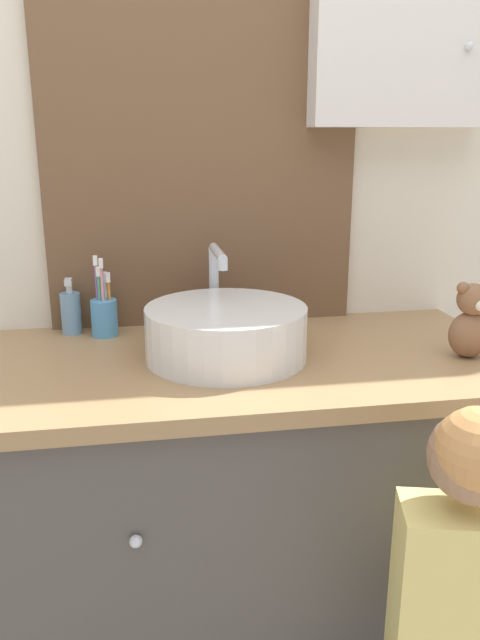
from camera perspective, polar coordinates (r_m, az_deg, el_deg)
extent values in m
cube|color=beige|center=(1.63, -1.09, 13.80)|extent=(3.20, 0.06, 2.50)
cube|color=brown|center=(1.58, -3.51, 14.07)|extent=(0.77, 0.02, 1.03)
cube|color=#B2C1CC|center=(1.58, -3.48, 14.07)|extent=(0.71, 0.01, 0.97)
sphere|color=silver|center=(1.69, 20.25, 22.44)|extent=(0.02, 0.02, 0.02)
cube|color=#4C4742|center=(1.59, 0.96, -18.59)|extent=(1.15, 0.56, 0.82)
cube|color=#99754C|center=(1.39, 1.04, -4.01)|extent=(1.19, 0.60, 0.03)
sphere|color=silver|center=(1.22, -9.50, -19.33)|extent=(0.02, 0.02, 0.02)
sphere|color=silver|center=(1.32, 15.47, -16.62)|extent=(0.02, 0.02, 0.02)
cylinder|color=silver|center=(1.36, -1.27, -1.15)|extent=(0.35, 0.35, 0.12)
cylinder|color=silver|center=(1.34, -1.29, 1.05)|extent=(0.29, 0.29, 0.01)
cylinder|color=silver|center=(1.54, -2.39, 2.77)|extent=(0.02, 0.02, 0.21)
cylinder|color=silver|center=(1.44, -2.03, 6.15)|extent=(0.02, 0.16, 0.02)
cylinder|color=silver|center=(1.37, -1.58, 5.08)|extent=(0.02, 0.02, 0.02)
sphere|color=white|center=(1.57, 1.14, 0.45)|extent=(0.05, 0.05, 0.05)
cylinder|color=#4C93C6|center=(1.55, -12.29, 0.19)|extent=(0.06, 0.06, 0.09)
cylinder|color=orange|center=(1.55, -11.84, 1.61)|extent=(0.01, 0.01, 0.14)
cube|color=white|center=(1.53, -11.97, 3.82)|extent=(0.01, 0.02, 0.02)
cylinder|color=white|center=(1.55, -12.13, 1.68)|extent=(0.01, 0.01, 0.14)
cube|color=white|center=(1.54, -12.27, 3.90)|extent=(0.01, 0.02, 0.02)
cylinder|color=#8E56B7|center=(1.55, -12.91, 2.34)|extent=(0.01, 0.01, 0.18)
cube|color=white|center=(1.53, -13.10, 5.32)|extent=(0.01, 0.02, 0.02)
cylinder|color=#47B26B|center=(1.54, -12.69, 1.82)|extent=(0.01, 0.01, 0.16)
cube|color=white|center=(1.52, -12.85, 4.36)|extent=(0.01, 0.02, 0.02)
cylinder|color=pink|center=(1.53, -12.42, 2.16)|extent=(0.01, 0.01, 0.18)
cube|color=white|center=(1.51, -12.61, 5.09)|extent=(0.01, 0.02, 0.02)
cylinder|color=#6B93B2|center=(1.59, -15.19, 0.60)|extent=(0.05, 0.05, 0.10)
cylinder|color=silver|center=(1.57, -15.35, 2.77)|extent=(0.01, 0.01, 0.02)
cube|color=silver|center=(1.56, -15.43, 3.38)|extent=(0.02, 0.03, 0.02)
cube|color=#E0CC70|center=(1.25, 19.32, -23.31)|extent=(0.24, 0.17, 0.38)
sphere|color=#997051|center=(1.09, 20.74, -11.66)|extent=(0.15, 0.15, 0.15)
sphere|color=tan|center=(1.07, 21.10, -11.09)|extent=(0.14, 0.14, 0.14)
cylinder|color=#E0CC70|center=(1.36, 21.03, -13.75)|extent=(0.12, 0.29, 0.05)
cylinder|color=#8E56B7|center=(1.46, 19.74, -9.65)|extent=(0.02, 0.05, 0.12)
ellipsoid|color=brown|center=(1.46, 20.24, -1.25)|extent=(0.09, 0.07, 0.10)
sphere|color=brown|center=(1.44, 20.54, 1.78)|extent=(0.07, 0.07, 0.07)
sphere|color=brown|center=(1.42, 19.73, 2.78)|extent=(0.03, 0.03, 0.03)
sphere|color=silver|center=(1.41, 21.12, 1.27)|extent=(0.02, 0.02, 0.02)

